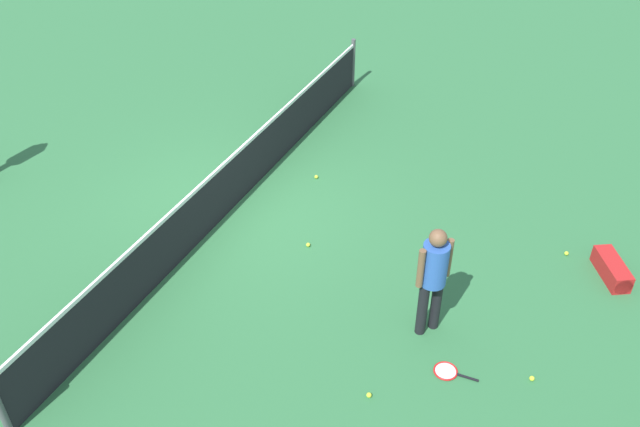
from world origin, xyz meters
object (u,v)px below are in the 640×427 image
player_near_side (434,273)px  tennis_ball_stray_left (369,395)px  tennis_ball_near_player (532,378)px  equipment_bag (613,271)px  tennis_racket_near_player (448,372)px  tennis_ball_by_net (566,253)px  tennis_ball_midcourt (308,245)px  tennis_ball_baseline (316,177)px

player_near_side → tennis_ball_stray_left: player_near_side is taller
tennis_ball_near_player → player_near_side: bearing=79.5°
player_near_side → equipment_bag: size_ratio=2.05×
player_near_side → tennis_racket_near_player: (-0.61, -0.49, -1.00)m
tennis_ball_by_net → tennis_ball_midcourt: (-1.53, 3.68, 0.00)m
tennis_ball_by_net → tennis_racket_near_player: bearing=162.4°
tennis_racket_near_player → tennis_ball_stray_left: size_ratio=8.95×
tennis_racket_near_player → tennis_ball_by_net: bearing=-17.6°
tennis_racket_near_player → equipment_bag: 3.22m
player_near_side → equipment_bag: player_near_side is taller
tennis_ball_near_player → tennis_ball_baseline: 5.30m
player_near_side → tennis_ball_near_player: player_near_side is taller
tennis_racket_near_player → tennis_ball_by_net: (3.02, -0.96, 0.02)m
tennis_racket_near_player → tennis_ball_near_player: tennis_ball_near_player is taller
tennis_racket_near_player → tennis_ball_midcourt: size_ratio=8.95×
player_near_side → tennis_ball_near_player: (-0.27, -1.48, -0.98)m
player_near_side → tennis_ball_near_player: 1.80m
player_near_side → tennis_ball_by_net: player_near_side is taller
tennis_ball_midcourt → equipment_bag: size_ratio=0.08×
equipment_bag → tennis_ball_baseline: bearing=84.6°
tennis_ball_near_player → tennis_ball_midcourt: (1.15, 3.72, 0.00)m
tennis_ball_by_net → tennis_ball_baseline: same height
equipment_bag → tennis_racket_near_player: bearing=149.4°
tennis_ball_by_net → equipment_bag: equipment_bag is taller
tennis_ball_midcourt → tennis_ball_stray_left: size_ratio=1.00×
player_near_side → tennis_ball_near_player: bearing=-100.5°
tennis_ball_near_player → tennis_ball_baseline: (2.92, 4.43, 0.00)m
tennis_ball_baseline → tennis_racket_near_player: bearing=-133.4°
tennis_ball_baseline → tennis_ball_by_net: bearing=-93.0°
tennis_ball_midcourt → equipment_bag: (1.29, -4.36, 0.11)m
tennis_racket_near_player → tennis_ball_midcourt: tennis_ball_midcourt is taller
tennis_ball_by_net → equipment_bag: bearing=-110.0°
tennis_ball_near_player → equipment_bag: (2.44, -0.65, 0.11)m
tennis_ball_near_player → tennis_ball_by_net: size_ratio=1.00×
tennis_ball_by_net → tennis_ball_baseline: (0.23, 4.39, 0.00)m
tennis_ball_midcourt → equipment_bag: 4.55m
tennis_racket_near_player → tennis_ball_baseline: (3.25, 3.44, 0.02)m
player_near_side → tennis_ball_by_net: (2.41, -1.45, -0.98)m
tennis_ball_near_player → equipment_bag: size_ratio=0.08×
player_near_side → tennis_racket_near_player: bearing=-141.1°
tennis_ball_baseline → tennis_ball_stray_left: (-4.04, -2.68, 0.00)m
tennis_ball_by_net → tennis_ball_stray_left: same height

